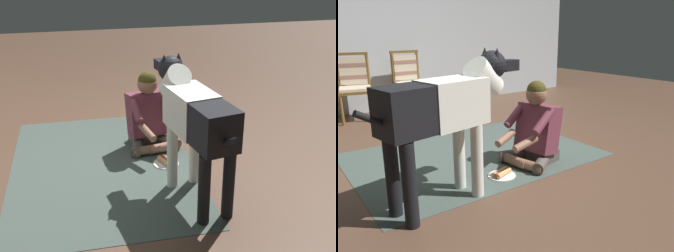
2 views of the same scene
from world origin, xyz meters
TOP-DOWN VIEW (x-y plane):
  - ground_plane at (0.00, 0.00)m, footprint 13.38×13.38m
  - area_rug at (-0.18, 0.27)m, footprint 2.48×1.78m
  - person_sitting_on_floor at (0.21, -0.27)m, footprint 0.69×0.57m
  - large_dog at (-0.84, -0.47)m, footprint 1.44×0.46m
  - hot_dog_on_plate at (-0.26, -0.36)m, footprint 0.26×0.26m

SIDE VIEW (x-z plane):
  - ground_plane at x=0.00m, z-range 0.00..0.00m
  - area_rug at x=-0.18m, z-range 0.00..0.01m
  - hot_dog_on_plate at x=-0.26m, z-range -0.01..0.06m
  - person_sitting_on_floor at x=0.21m, z-range -0.08..0.76m
  - large_dog at x=-0.84m, z-range 0.16..1.33m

